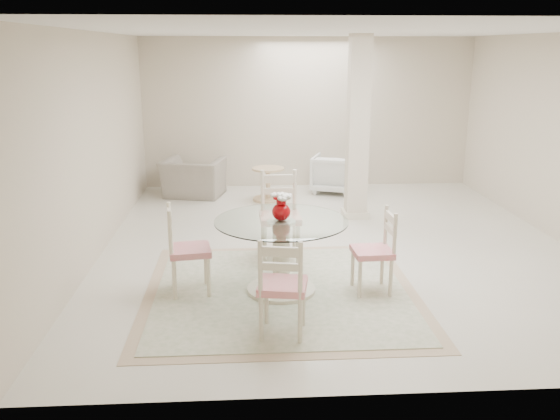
{
  "coord_description": "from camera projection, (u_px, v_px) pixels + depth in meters",
  "views": [
    {
      "loc": [
        -1.19,
        -7.35,
        2.51
      ],
      "look_at": [
        -0.81,
        -1.34,
        0.85
      ],
      "focal_mm": 38.0,
      "sensor_mm": 36.0,
      "label": 1
    }
  ],
  "objects": [
    {
      "name": "area_rug",
      "position": [
        281.0,
        291.0,
        6.28
      ],
      "size": [
        2.87,
        2.87,
        0.02
      ],
      "color": "tan",
      "rests_on": "ground"
    },
    {
      "name": "side_table",
      "position": [
        268.0,
        185.0,
        9.99
      ],
      "size": [
        0.54,
        0.54,
        0.56
      ],
      "color": "tan",
      "rests_on": "ground"
    },
    {
      "name": "dining_table",
      "position": [
        281.0,
        256.0,
        6.17
      ],
      "size": [
        1.38,
        1.38,
        0.79
      ],
      "rotation": [
        0.0,
        0.0,
        -0.05
      ],
      "color": "beige",
      "rests_on": "ground"
    },
    {
      "name": "recliner_taupe",
      "position": [
        194.0,
        178.0,
        10.27
      ],
      "size": [
        1.18,
        1.08,
        0.65
      ],
      "primitive_type": "imported",
      "rotation": [
        0.0,
        0.0,
        2.91
      ],
      "color": "gray",
      "rests_on": "ground"
    },
    {
      "name": "dining_chair_west",
      "position": [
        183.0,
        243.0,
        6.11
      ],
      "size": [
        0.48,
        0.48,
        1.05
      ],
      "rotation": [
        0.0,
        0.0,
        1.71
      ],
      "color": "#F4E9C8",
      "rests_on": "ground"
    },
    {
      "name": "red_vase",
      "position": [
        282.0,
        206.0,
        6.03
      ],
      "size": [
        0.22,
        0.21,
        0.29
      ],
      "color": "#A4050A",
      "rests_on": "dining_table"
    },
    {
      "name": "dining_chair_east",
      "position": [
        379.0,
        245.0,
        6.16
      ],
      "size": [
        0.42,
        0.42,
        1.0
      ],
      "rotation": [
        0.0,
        0.0,
        -1.52
      ],
      "color": "beige",
      "rests_on": "ground"
    },
    {
      "name": "dining_chair_north",
      "position": [
        280.0,
        210.0,
        7.1
      ],
      "size": [
        0.49,
        0.49,
        1.19
      ],
      "rotation": [
        0.0,
        0.0,
        0.02
      ],
      "color": "beige",
      "rests_on": "ground"
    },
    {
      "name": "armchair_white",
      "position": [
        334.0,
        174.0,
        10.55
      ],
      "size": [
        0.91,
        0.93,
        0.67
      ],
      "primitive_type": "imported",
      "rotation": [
        0.0,
        0.0,
        2.81
      ],
      "color": "silver",
      "rests_on": "ground"
    },
    {
      "name": "room_shell",
      "position": [
        339.0,
        102.0,
        7.32
      ],
      "size": [
        6.02,
        7.02,
        2.71
      ],
      "color": "beige",
      "rests_on": "ground"
    },
    {
      "name": "column",
      "position": [
        358.0,
        129.0,
        8.73
      ],
      "size": [
        0.3,
        0.3,
        2.7
      ],
      "primitive_type": "cube",
      "color": "beige",
      "rests_on": "ground"
    },
    {
      "name": "ground",
      "position": [
        335.0,
        244.0,
        7.81
      ],
      "size": [
        7.0,
        7.0,
        0.0
      ],
      "primitive_type": "plane",
      "color": "silver",
      "rests_on": "ground"
    },
    {
      "name": "dining_chair_south",
      "position": [
        282.0,
        280.0,
        5.15
      ],
      "size": [
        0.48,
        0.48,
        1.04
      ],
      "rotation": [
        0.0,
        0.0,
        2.96
      ],
      "color": "beige",
      "rests_on": "ground"
    }
  ]
}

